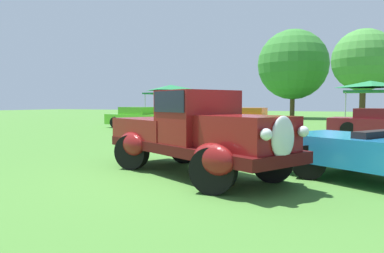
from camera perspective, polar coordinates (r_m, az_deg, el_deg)
ground_plane at (r=7.29m, az=-0.11°, el=-7.81°), size 120.00×120.00×0.00m
feature_pickup_truck at (r=7.32m, az=0.48°, el=-0.88°), size 4.69×3.51×1.70m
show_car_lime at (r=21.26m, az=-8.12°, el=1.36°), size 4.50×2.47×1.22m
show_car_orange at (r=18.32m, az=8.87°, el=0.98°), size 4.18×1.76×1.22m
show_car_burgundy at (r=17.62m, az=27.73°, el=0.50°), size 4.63×2.48×1.22m
spectator_near_truck at (r=18.47m, az=-2.16°, el=2.02°), size 0.30×0.44×1.69m
spectator_by_row at (r=15.89m, az=-4.82°, el=1.74°), size 0.42×0.47×1.69m
canopy_tent_left_field at (r=25.55m, az=-3.32°, el=5.87°), size 2.90×2.90×2.71m
canopy_tent_center_field at (r=23.05m, az=26.13°, el=5.73°), size 2.84×2.84×2.71m
treeline_far_left at (r=36.32m, az=15.51°, el=9.30°), size 6.60×6.60×8.38m
treeline_mid_left at (r=31.00m, az=25.24°, el=9.35°), size 4.69×4.69×7.05m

